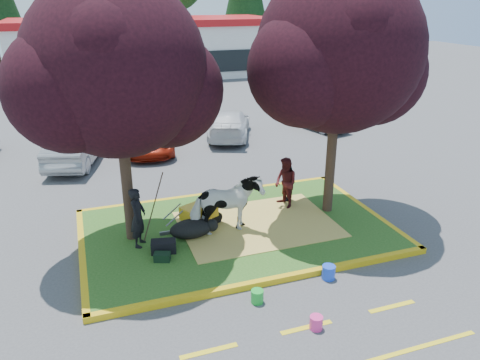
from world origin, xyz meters
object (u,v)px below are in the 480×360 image
object	(u,v)px
handler	(138,217)
car_silver	(76,145)
cow	(226,206)
calf	(191,229)
bucket_blue	(328,272)
wheelbarrow	(199,212)
bucket_green	(257,296)
bucket_pink	(316,323)

from	to	relation	value
handler	car_silver	bearing A→B (deg)	34.71
cow	calf	bearing A→B (deg)	82.52
calf	bucket_blue	xyz separation A→B (m)	(2.57, -2.71, -0.23)
wheelbarrow	bucket_green	bearing A→B (deg)	-109.21
calf	handler	size ratio (longest dim) A/B	0.73
bucket_green	bucket_pink	world-z (taller)	bucket_green
bucket_green	car_silver	bearing A→B (deg)	107.53
bucket_blue	bucket_green	bearing A→B (deg)	-171.13
wheelbarrow	car_silver	distance (m)	7.73
bucket_pink	bucket_blue	size ratio (longest dim) A/B	0.85
calf	bucket_pink	distance (m)	4.44
cow	bucket_pink	xyz separation A→B (m)	(0.52, -4.10, -0.81)
handler	car_silver	world-z (taller)	handler
wheelbarrow	car_silver	world-z (taller)	car_silver
cow	handler	xyz separation A→B (m)	(-2.29, 0.11, -0.02)
bucket_blue	wheelbarrow	bearing A→B (deg)	124.19
wheelbarrow	bucket_pink	bearing A→B (deg)	-101.26
calf	car_silver	bearing A→B (deg)	130.73
cow	bucket_green	xyz separation A→B (m)	(-0.26, -2.93, -0.80)
bucket_green	car_silver	xyz separation A→B (m)	(-3.36, 10.65, 0.56)
wheelbarrow	bucket_pink	world-z (taller)	wheelbarrow
calf	bucket_blue	bearing A→B (deg)	-25.03
handler	bucket_blue	size ratio (longest dim) A/B	4.73
wheelbarrow	car_silver	xyz separation A→B (m)	(-3.03, 7.11, 0.11)
cow	calf	world-z (taller)	cow
calf	wheelbarrow	size ratio (longest dim) A/B	0.68
handler	wheelbarrow	world-z (taller)	handler
bucket_pink	bucket_blue	xyz separation A→B (m)	(1.10, 1.47, 0.02)
wheelbarrow	bucket_blue	bearing A→B (deg)	-80.32
cow	handler	size ratio (longest dim) A/B	1.21
calf	wheelbarrow	world-z (taller)	wheelbarrow
handler	calf	bearing A→B (deg)	-66.72
wheelbarrow	cow	bearing A→B (deg)	-70.48
bucket_pink	bucket_blue	distance (m)	1.83
cow	bucket_blue	xyz separation A→B (m)	(1.62, -2.64, -0.78)
handler	wheelbarrow	bearing A→B (deg)	-48.91
bucket_green	car_silver	world-z (taller)	car_silver
calf	car_silver	distance (m)	8.10
calf	handler	distance (m)	1.44
calf	bucket_pink	bearing A→B (deg)	-49.06
wheelbarrow	bucket_blue	xyz separation A→B (m)	(2.20, -3.24, -0.42)
bucket_pink	wheelbarrow	bearing A→B (deg)	103.24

